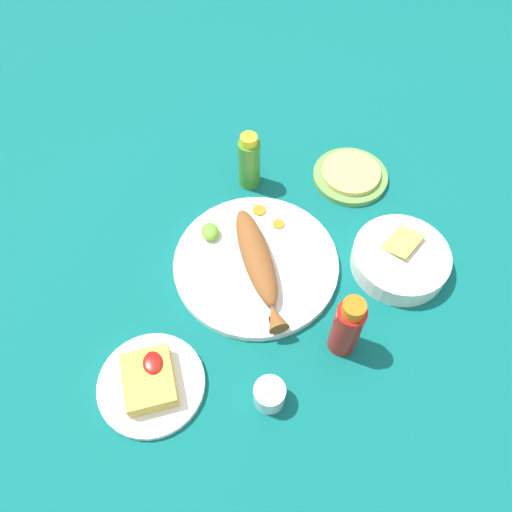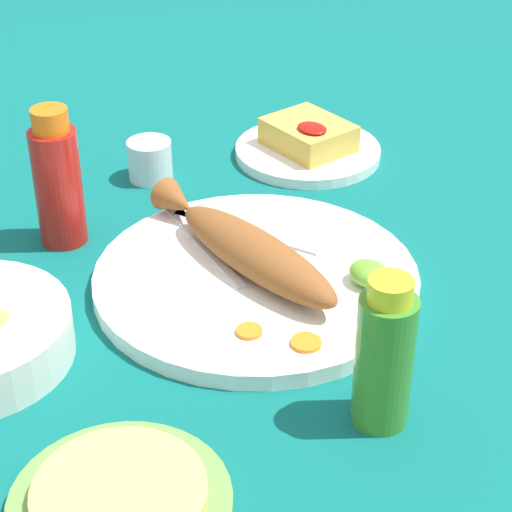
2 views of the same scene
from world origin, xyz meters
The scene contains 16 objects.
ground_plane centered at (0.00, 0.00, 0.00)m, with size 4.00×4.00×0.00m, color #0C605B.
main_plate centered at (0.00, 0.00, 0.01)m, with size 0.35×0.35×0.02m, color white.
fried_fish centered at (-0.02, 0.00, 0.04)m, with size 0.29×0.06×0.04m.
fork_near centered at (-0.09, -0.01, 0.02)m, with size 0.18×0.05×0.00m.
fork_far centered at (-0.08, 0.04, 0.02)m, with size 0.18×0.08×0.00m.
carrot_slice_near centered at (0.08, -0.07, 0.02)m, with size 0.03×0.03×0.00m, color orange.
carrot_slice_mid centered at (0.13, -0.04, 0.02)m, with size 0.03×0.03×0.00m, color orange.
lime_wedge_main centered at (0.09, 0.08, 0.03)m, with size 0.04×0.04×0.02m, color #6BB233.
hot_sauce_bottle_red centered at (-0.21, -0.11, 0.08)m, with size 0.05×0.05×0.16m.
hot_sauce_bottle_green centered at (0.23, -0.04, 0.07)m, with size 0.05×0.05×0.15m.
salt_cup centered at (-0.28, 0.05, 0.02)m, with size 0.06×0.06×0.05m.
side_plate_fries centered at (-0.20, 0.25, 0.01)m, with size 0.20×0.20×0.01m, color white.
fries_pile centered at (-0.20, 0.25, 0.03)m, with size 0.11×0.09×0.04m.
guacamole_bowl centered at (-0.07, -0.29, 0.03)m, with size 0.20×0.20×0.06m.
tortilla_plate centered at (0.18, -0.28, 0.01)m, with size 0.18×0.18×0.01m, color #6B9E4C.
tortilla_stack centered at (0.18, -0.28, 0.02)m, with size 0.14×0.14×0.01m, color #E0C666.
Camera 1 is at (-0.54, 0.14, 0.90)m, focal length 35.00 mm.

